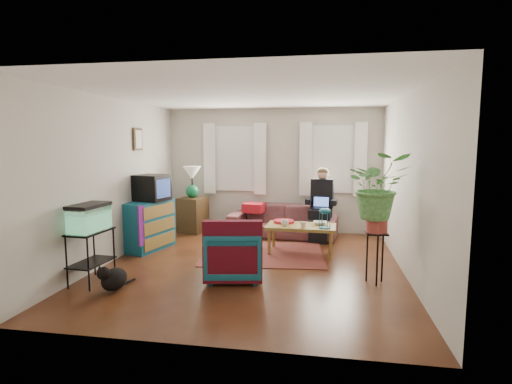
% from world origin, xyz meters
% --- Properties ---
extents(floor, '(4.50, 5.00, 0.01)m').
position_xyz_m(floor, '(0.00, 0.00, 0.00)').
color(floor, '#4F2B14').
rests_on(floor, ground).
extents(ceiling, '(4.50, 5.00, 0.01)m').
position_xyz_m(ceiling, '(0.00, 0.00, 2.60)').
color(ceiling, white).
rests_on(ceiling, wall_back).
extents(wall_back, '(4.50, 0.01, 2.60)m').
position_xyz_m(wall_back, '(0.00, 2.50, 1.30)').
color(wall_back, silver).
rests_on(wall_back, floor).
extents(wall_front, '(4.50, 0.01, 2.60)m').
position_xyz_m(wall_front, '(0.00, -2.50, 1.30)').
color(wall_front, silver).
rests_on(wall_front, floor).
extents(wall_left, '(0.01, 5.00, 2.60)m').
position_xyz_m(wall_left, '(-2.25, 0.00, 1.30)').
color(wall_left, silver).
rests_on(wall_left, floor).
extents(wall_right, '(0.01, 5.00, 2.60)m').
position_xyz_m(wall_right, '(2.25, 0.00, 1.30)').
color(wall_right, silver).
rests_on(wall_right, floor).
extents(window_left, '(1.08, 0.04, 1.38)m').
position_xyz_m(window_left, '(-0.80, 2.48, 1.55)').
color(window_left, white).
rests_on(window_left, wall_back).
extents(window_right, '(1.08, 0.04, 1.38)m').
position_xyz_m(window_right, '(1.25, 2.48, 1.55)').
color(window_right, white).
rests_on(window_right, wall_back).
extents(curtains_left, '(1.36, 0.06, 1.50)m').
position_xyz_m(curtains_left, '(-0.80, 2.40, 1.55)').
color(curtains_left, white).
rests_on(curtains_left, wall_back).
extents(curtains_right, '(1.36, 0.06, 1.50)m').
position_xyz_m(curtains_right, '(1.25, 2.40, 1.55)').
color(curtains_right, white).
rests_on(curtains_right, wall_back).
extents(picture_frame, '(0.04, 0.32, 0.40)m').
position_xyz_m(picture_frame, '(-2.21, 0.85, 1.95)').
color(picture_frame, '#3D2616').
rests_on(picture_frame, wall_left).
extents(area_rug, '(2.14, 1.78, 0.01)m').
position_xyz_m(area_rug, '(0.09, 0.66, 0.01)').
color(area_rug, maroon).
rests_on(area_rug, floor).
extents(sofa, '(2.23, 1.10, 0.84)m').
position_xyz_m(sofa, '(0.27, 2.05, 0.42)').
color(sofa, brown).
rests_on(sofa, floor).
extents(seated_person, '(0.61, 0.72, 1.28)m').
position_xyz_m(seated_person, '(1.04, 1.96, 0.64)').
color(seated_person, black).
rests_on(seated_person, sofa).
extents(side_table, '(0.62, 0.62, 0.74)m').
position_xyz_m(side_table, '(-1.65, 2.11, 0.37)').
color(side_table, '#3C1F16').
rests_on(side_table, floor).
extents(table_lamp, '(0.46, 0.46, 0.67)m').
position_xyz_m(table_lamp, '(-1.65, 2.11, 1.05)').
color(table_lamp, white).
rests_on(table_lamp, side_table).
extents(dresser, '(0.70, 1.05, 0.86)m').
position_xyz_m(dresser, '(-1.99, 0.66, 0.43)').
color(dresser, '#106463').
rests_on(dresser, floor).
extents(crt_tv, '(0.63, 0.60, 0.46)m').
position_xyz_m(crt_tv, '(-1.95, 0.75, 1.09)').
color(crt_tv, black).
rests_on(crt_tv, dresser).
extents(aquarium_stand, '(0.40, 0.67, 0.72)m').
position_xyz_m(aquarium_stand, '(-2.00, -1.11, 0.36)').
color(aquarium_stand, black).
rests_on(aquarium_stand, floor).
extents(aquarium, '(0.36, 0.61, 0.38)m').
position_xyz_m(aquarium, '(-2.00, -1.11, 0.91)').
color(aquarium, '#7FD899').
rests_on(aquarium, aquarium_stand).
extents(black_cat, '(0.38, 0.49, 0.37)m').
position_xyz_m(black_cat, '(-1.55, -1.33, 0.18)').
color(black_cat, black).
rests_on(black_cat, floor).
extents(armchair, '(0.87, 0.83, 0.78)m').
position_xyz_m(armchair, '(-0.15, -0.59, 0.39)').
color(armchair, '#11606B').
rests_on(armchair, floor).
extents(serape_throw, '(0.80, 0.32, 0.64)m').
position_xyz_m(serape_throw, '(-0.09, -0.89, 0.55)').
color(serape_throw, '#9E0A0A').
rests_on(serape_throw, armchair).
extents(coffee_table, '(1.19, 0.68, 0.49)m').
position_xyz_m(coffee_table, '(0.71, 0.86, 0.24)').
color(coffee_table, brown).
rests_on(coffee_table, floor).
extents(cup_a, '(0.14, 0.14, 0.10)m').
position_xyz_m(cup_a, '(0.44, 0.76, 0.54)').
color(cup_a, white).
rests_on(cup_a, coffee_table).
extents(cup_b, '(0.11, 0.11, 0.10)m').
position_xyz_m(cup_b, '(0.75, 0.66, 0.53)').
color(cup_b, beige).
rests_on(cup_b, coffee_table).
extents(bowl, '(0.24, 0.24, 0.06)m').
position_xyz_m(bowl, '(1.03, 0.95, 0.51)').
color(bowl, white).
rests_on(bowl, coffee_table).
extents(snack_tray, '(0.37, 0.37, 0.04)m').
position_xyz_m(snack_tray, '(0.39, 1.03, 0.51)').
color(snack_tray, '#B21414').
rests_on(snack_tray, coffee_table).
extents(birdcage, '(0.20, 0.20, 0.34)m').
position_xyz_m(birdcage, '(1.11, 0.68, 0.66)').
color(birdcage, '#115B6B').
rests_on(birdcage, coffee_table).
extents(plant_stand, '(0.31, 0.31, 0.70)m').
position_xyz_m(plant_stand, '(1.78, -0.48, 0.35)').
color(plant_stand, black).
rests_on(plant_stand, floor).
extents(potted_plant, '(0.84, 0.74, 0.89)m').
position_xyz_m(potted_plant, '(1.78, -0.48, 1.19)').
color(potted_plant, '#599947').
rests_on(potted_plant, plant_stand).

